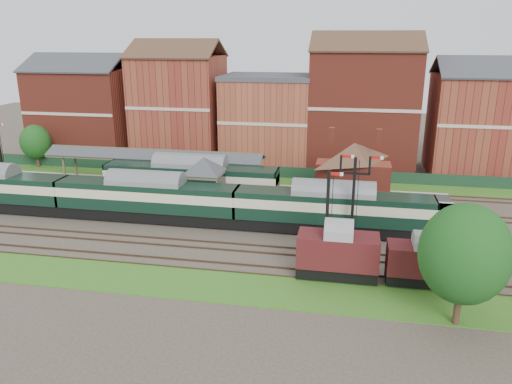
% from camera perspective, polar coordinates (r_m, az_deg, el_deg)
% --- Properties ---
extents(ground, '(160.00, 160.00, 0.00)m').
position_cam_1_polar(ground, '(48.91, -3.47, -3.88)').
color(ground, '#473D33').
rests_on(ground, ground).
extents(grass_back, '(90.00, 4.50, 0.06)m').
position_cam_1_polar(grass_back, '(63.71, -0.00, 1.31)').
color(grass_back, '#2D6619').
rests_on(grass_back, ground).
extents(grass_front, '(90.00, 5.00, 0.06)m').
position_cam_1_polar(grass_front, '(38.42, -7.86, -10.24)').
color(grass_front, '#2D6619').
rests_on(grass_front, ground).
extents(fence, '(90.00, 0.12, 1.50)m').
position_cam_1_polar(fence, '(65.41, 0.32, 2.40)').
color(fence, '#193823').
rests_on(fence, ground).
extents(platform, '(55.00, 3.40, 1.00)m').
position_cam_1_polar(platform, '(58.89, -5.92, 0.32)').
color(platform, '#2D2D2D').
rests_on(platform, ground).
extents(signal_box, '(5.40, 5.40, 6.00)m').
position_cam_1_polar(signal_box, '(51.60, -5.90, 0.96)').
color(signal_box, '#6A7F5A').
rests_on(signal_box, ground).
extents(brick_hut, '(3.20, 2.64, 2.94)m').
position_cam_1_polar(brick_hut, '(50.60, 2.90, -1.68)').
color(brick_hut, maroon).
rests_on(brick_hut, ground).
extents(station_building, '(8.10, 8.10, 5.90)m').
position_cam_1_polar(station_building, '(55.63, 11.04, 2.77)').
color(station_building, maroon).
rests_on(station_building, platform).
extents(canopy, '(26.00, 3.89, 4.08)m').
position_cam_1_polar(canopy, '(59.79, -11.58, 4.38)').
color(canopy, brown).
rests_on(canopy, platform).
extents(semaphore_bracket, '(3.60, 0.25, 8.18)m').
position_cam_1_polar(semaphore_bracket, '(43.67, 11.11, -0.39)').
color(semaphore_bracket, black).
rests_on(semaphore_bracket, ground).
extents(semaphore_platform_end, '(1.23, 0.25, 8.00)m').
position_cam_1_polar(semaphore_platform_end, '(67.87, -27.19, 3.96)').
color(semaphore_platform_end, black).
rests_on(semaphore_platform_end, ground).
extents(semaphore_siding, '(1.23, 0.25, 8.00)m').
position_cam_1_polar(semaphore_siding, '(39.58, 8.15, -2.85)').
color(semaphore_siding, black).
rests_on(semaphore_siding, ground).
extents(town_backdrop, '(69.00, 10.00, 16.00)m').
position_cam_1_polar(town_backdrop, '(70.90, 1.21, 8.74)').
color(town_backdrop, maroon).
rests_on(town_backdrop, ground).
extents(dmu_train, '(54.75, 2.88, 4.21)m').
position_cam_1_polar(dmu_train, '(50.55, -12.36, -0.59)').
color(dmu_train, black).
rests_on(dmu_train, ground).
extents(platform_railcar, '(19.33, 3.04, 4.45)m').
position_cam_1_polar(platform_railcar, '(55.47, -7.44, 1.44)').
color(platform_railcar, black).
rests_on(platform_railcar, ground).
extents(goods_van_a, '(6.08, 2.63, 3.69)m').
position_cam_1_polar(goods_van_a, '(38.48, 9.32, -6.84)').
color(goods_van_a, black).
rests_on(goods_van_a, ground).
extents(goods_van_b, '(5.40, 2.34, 3.27)m').
position_cam_1_polar(goods_van_b, '(39.04, 18.68, -7.56)').
color(goods_van_b, black).
rests_on(goods_van_b, ground).
extents(tree_far, '(5.59, 5.59, 8.16)m').
position_cam_1_polar(tree_far, '(33.49, 22.74, -6.56)').
color(tree_far, '#382619').
rests_on(tree_far, ground).
extents(tree_back, '(4.13, 4.13, 6.03)m').
position_cam_1_polar(tree_back, '(75.93, -23.91, 5.26)').
color(tree_back, '#382619').
rests_on(tree_back, ground).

